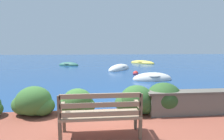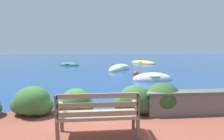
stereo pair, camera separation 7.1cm
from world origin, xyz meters
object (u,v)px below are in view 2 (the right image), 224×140
Objects in this scene: park_bench at (98,113)px; mooring_buoy at (136,74)px; rowboat_outer at (143,63)px; rowboat_nearest at (152,79)px; rowboat_far at (69,65)px; rowboat_mid at (120,69)px.

park_bench is 3.64× the size of mooring_buoy.
rowboat_outer is at bearing 79.92° from park_bench.
rowboat_nearest is 0.77× the size of rowboat_outer.
rowboat_outer is 7.12× the size of mooring_buoy.
rowboat_far is 8.69m from mooring_buoy.
park_bench reaches higher than rowboat_mid.
rowboat_nearest is 10.69m from rowboat_far.
park_bench is 0.51× the size of rowboat_outer.
rowboat_nearest is 5.09m from rowboat_mid.
mooring_buoy is at bearing -128.89° from rowboat_mid.
park_bench is at bearing 123.69° from rowboat_far.
rowboat_nearest reaches higher than mooring_buoy.
rowboat_far is at bearing -122.27° from rowboat_outer.
rowboat_mid is at bearing 165.42° from rowboat_far.
rowboat_far is (-4.92, 3.77, -0.01)m from rowboat_mid.
rowboat_outer is (8.44, 1.72, -0.00)m from rowboat_far.
park_bench is at bearing -107.22° from mooring_buoy.
rowboat_nearest is 0.74× the size of rowboat_mid.
rowboat_nearest is 2.20m from mooring_buoy.
park_bench is 0.65× the size of rowboat_far.
mooring_buoy is (0.80, -2.77, -0.00)m from rowboat_mid.
rowboat_outer is (3.53, 5.48, -0.01)m from rowboat_mid.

